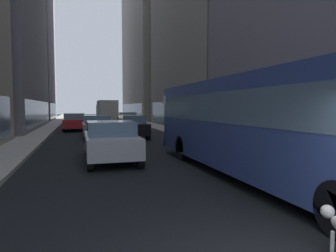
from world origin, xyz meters
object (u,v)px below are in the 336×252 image
Objects in this scene: transit_bus at (257,120)px; car_yellow_taxi at (128,119)px; car_black_suv at (132,126)px; car_grey_wagon at (97,126)px; box_truck at (106,111)px; car_red_coupe at (74,122)px; car_silver_sedan at (110,141)px.

transit_bus is 2.49× the size of car_yellow_taxi.
car_grey_wagon is (-2.40, 0.66, 0.00)m from car_black_suv.
transit_bus is at bearing -82.87° from car_black_suv.
box_truck reaches higher than car_yellow_taxi.
car_red_coupe is at bearing -109.72° from box_truck.
car_silver_sedan is 0.59× the size of box_truck.
car_black_suv is 8.93m from car_silver_sedan.
transit_bus is 12.93m from car_black_suv.
transit_bus is 5.87m from car_silver_sedan.
car_black_suv is 2.49m from car_grey_wagon.
car_black_suv and car_red_coupe have the same top height.
car_grey_wagon is (-4.00, -11.23, 0.00)m from car_yellow_taxi.
box_truck is (4.00, 11.16, 0.84)m from car_red_coupe.
car_red_coupe is 11.89m from box_truck.
car_grey_wagon is 0.60× the size of box_truck.
transit_bus is 2.64× the size of car_black_suv.
car_yellow_taxi and car_red_coupe have the same top height.
car_grey_wagon is at bearing -109.61° from car_yellow_taxi.
car_black_suv is at bearing -97.66° from car_yellow_taxi.
car_grey_wagon is at bearing -97.27° from box_truck.
car_silver_sedan is at bearing -94.88° from box_truck.
car_yellow_taxi is 0.62× the size of box_truck.
car_black_suv is at bearing -90.00° from box_truck.
car_black_suv is 12.00m from car_yellow_taxi.
transit_bus is 24.70m from car_yellow_taxi.
car_red_coupe is at bearing 115.67° from car_black_suv.
car_silver_sedan is (-4.00, -20.49, 0.00)m from car_yellow_taxi.
car_red_coupe is (-4.00, 8.32, 0.00)m from car_black_suv.
car_black_suv is 0.94× the size of car_red_coupe.
car_red_coupe is (-5.60, 21.12, -0.95)m from transit_bus.
car_black_suv is at bearing 97.13° from transit_bus.
car_yellow_taxi is 0.99× the size of car_red_coupe.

